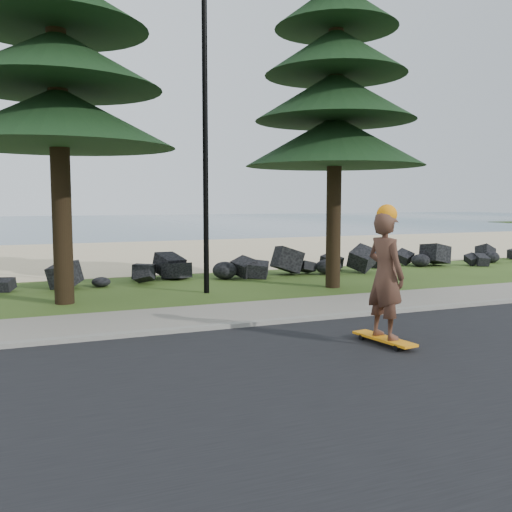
# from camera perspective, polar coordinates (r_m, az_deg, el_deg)

# --- Properties ---
(ground) EXTENTS (160.00, 160.00, 0.00)m
(ground) POSITION_cam_1_polar(r_m,az_deg,el_deg) (11.84, -0.32, -6.02)
(ground) COLOR #2F4616
(ground) RESTS_ON ground
(road) EXTENTS (160.00, 7.00, 0.02)m
(road) POSITION_cam_1_polar(r_m,az_deg,el_deg) (7.97, 12.14, -11.87)
(road) COLOR black
(road) RESTS_ON ground
(kerb) EXTENTS (160.00, 0.20, 0.10)m
(kerb) POSITION_cam_1_polar(r_m,az_deg,el_deg) (11.02, 1.45, -6.64)
(kerb) COLOR gray
(kerb) RESTS_ON ground
(sidewalk) EXTENTS (160.00, 2.00, 0.08)m
(sidewalk) POSITION_cam_1_polar(r_m,az_deg,el_deg) (12.01, -0.68, -5.66)
(sidewalk) COLOR gray
(sidewalk) RESTS_ON ground
(beach_sand) EXTENTS (160.00, 15.00, 0.01)m
(beach_sand) POSITION_cam_1_polar(r_m,az_deg,el_deg) (25.73, -12.49, 0.18)
(beach_sand) COLOR beige
(beach_sand) RESTS_ON ground
(ocean) EXTENTS (160.00, 58.00, 0.01)m
(ocean) POSITION_cam_1_polar(r_m,az_deg,el_deg) (61.95, -18.28, 3.14)
(ocean) COLOR #3B5E72
(ocean) RESTS_ON ground
(seawall_boulders) EXTENTS (60.00, 2.40, 1.10)m
(seawall_boulders) POSITION_cam_1_polar(r_m,az_deg,el_deg) (17.09, -7.37, -2.46)
(seawall_boulders) COLOR black
(seawall_boulders) RESTS_ON ground
(lamp_post) EXTENTS (0.25, 0.14, 8.14)m
(lamp_post) POSITION_cam_1_polar(r_m,az_deg,el_deg) (14.72, -5.10, 12.41)
(lamp_post) COLOR black
(lamp_post) RESTS_ON ground
(skateboarder) EXTENTS (0.60, 1.27, 2.30)m
(skateboarder) POSITION_cam_1_polar(r_m,az_deg,el_deg) (9.52, 12.82, -1.97)
(skateboarder) COLOR orange
(skateboarder) RESTS_ON ground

